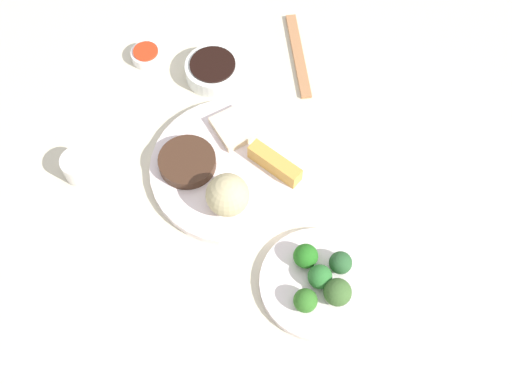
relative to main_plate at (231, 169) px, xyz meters
The scene contains 18 objects.
tabletop 0.02m from the main_plate, 110.20° to the right, with size 2.20×2.20×0.02m, color beige.
main_plate is the anchor object (origin of this frame).
rice_scoop 0.09m from the main_plate, 140.87° to the left, with size 0.07×0.07×0.07m, color tan.
spring_roll 0.08m from the main_plate, 129.13° to the right, with size 0.10×0.03×0.03m, color gold.
crab_rangoon_wonton 0.08m from the main_plate, 39.13° to the right, with size 0.08×0.06×0.01m, color beige.
stir_fry_heap 0.08m from the main_plate, 50.87° to the left, with size 0.10×0.10×0.02m, color #3F2719.
broccoli_plate 0.26m from the main_plate, behind, with size 0.19×0.19×0.01m, color white.
broccoli_floret_0 0.26m from the main_plate, behind, with size 0.04×0.04×0.04m, color #2C702E.
broccoli_floret_1 0.28m from the main_plate, 168.88° to the left, with size 0.04×0.04×0.04m, color #316E23.
broccoli_floret_2 0.26m from the main_plate, behind, with size 0.04×0.04×0.04m, color #29572C.
broccoli_floret_3 0.22m from the main_plate, behind, with size 0.04×0.04×0.04m, color #246E1D.
broccoli_floret_4 0.30m from the main_plate, behind, with size 0.04×0.04×0.04m, color #3C612C.
soy_sauce_bowl 0.22m from the main_plate, 26.55° to the right, with size 0.11×0.11×0.03m, color white.
soy_sauce_bowl_liquid 0.22m from the main_plate, 26.55° to the right, with size 0.09×0.09×0.00m, color black.
sauce_ramekin_sweet_and_sour 0.31m from the main_plate, ahead, with size 0.06×0.06×0.02m, color white.
sauce_ramekin_sweet_and_sour_liquid 0.31m from the main_plate, ahead, with size 0.05×0.05×0.00m, color red.
teacup 0.27m from the main_plate, 54.20° to the left, with size 0.06×0.06×0.05m, color white.
chopsticks_pair 0.29m from the main_plate, 62.68° to the right, with size 0.21×0.02×0.01m, color #AF7549.
Camera 1 is at (-0.49, 0.31, 1.01)m, focal length 45.31 mm.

